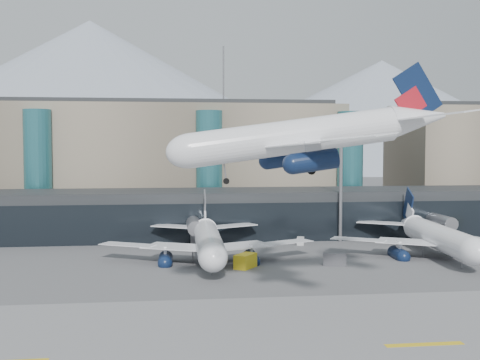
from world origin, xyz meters
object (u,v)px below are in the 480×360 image
Objects in this scene: veh_c at (335,259)px; veh_d at (300,241)px; jet_parked_right at (432,228)px; lightmast_mid at (341,171)px; veh_h at (245,261)px; jet_parked_mid at (208,232)px; hero_jet at (321,125)px.

veh_c is 1.47× the size of veh_d.
jet_parked_right is at bearing -105.20° from veh_d.
lightmast_mid reaches higher than veh_c.
lightmast_mid is 35.62m from veh_h.
jet_parked_mid is 9.42× the size of veh_h.
hero_jet is at bearing -95.36° from veh_c.
veh_c is 20.96m from veh_d.
jet_parked_mid is at bearing -151.31° from lightmast_mid.
lightmast_mid is at bearing 43.54° from jet_parked_right.
jet_parked_right is 22.46m from veh_c.
hero_jet is 49.02m from jet_parked_right.
jet_parked_right is 9.45× the size of veh_h.
veh_h is (-22.72, -24.01, -13.28)m from lightmast_mid.
hero_jet is 0.90× the size of jet_parked_right.
hero_jet is at bearing 143.83° from jet_parked_right.
lightmast_mid is at bearing -59.92° from jet_parked_mid.
veh_c is (-7.95, -23.77, -13.38)m from lightmast_mid.
jet_parked_mid is at bearing 94.37° from jet_parked_right.
lightmast_mid is at bearing -7.83° from veh_h.
jet_parked_right is (12.57, -15.42, -9.67)m from lightmast_mid.
veh_d is 0.62× the size of veh_h.
jet_parked_right reaches higher than veh_h.
veh_c is (20.24, -8.35, -3.69)m from jet_parked_mid.
lightmast_mid is 33.57m from jet_parked_mid.
veh_d is (-8.93, -2.84, -13.69)m from lightmast_mid.
hero_jet is at bearing -108.94° from lightmast_mid.
veh_h is at bearing 99.55° from hero_jet.
jet_parked_right reaches higher than veh_c.
lightmast_mid is 0.73× the size of hero_jet.
veh_h is (-35.29, -8.59, -3.61)m from jet_parked_right.
veh_d is (8.33, 47.46, -21.24)m from hero_jet.
hero_jet is 8.52× the size of veh_h.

